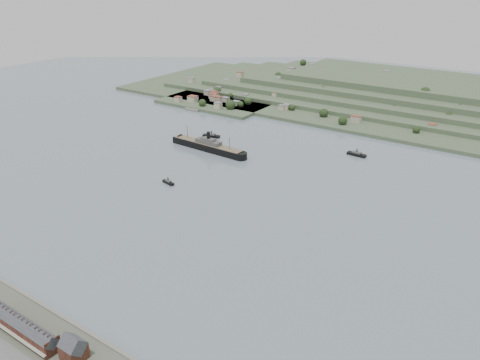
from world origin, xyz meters
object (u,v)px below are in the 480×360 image
Objects in this scene: tugboat at (168,182)px; terrace_row at (19,325)px; gabled_building at (73,349)px; steamship at (206,145)px.

terrace_row is at bearing -70.53° from tugboat.
gabled_building is 203.94m from tugboat.
terrace_row is 4.10× the size of tugboat.
terrace_row is 281.00m from steamship.
gabled_building is 0.14× the size of steamship.
steamship reaches higher than gabled_building.
steamship is at bearing 108.59° from terrace_row.
gabled_building is at bearing -64.15° from steamship.
steamship is at bearing 115.85° from gabled_building.
steamship is 7.31× the size of tugboat.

